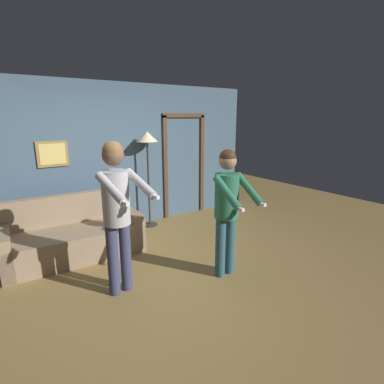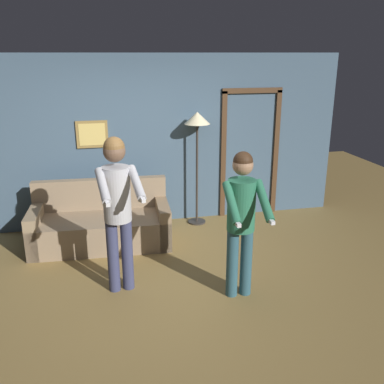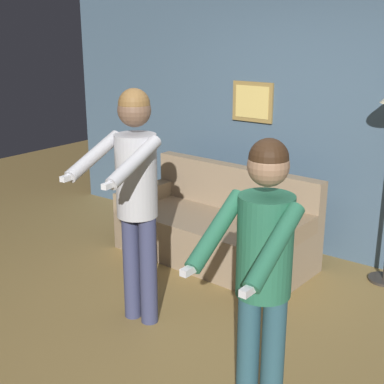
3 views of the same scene
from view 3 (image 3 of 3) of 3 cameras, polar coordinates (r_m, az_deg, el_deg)
ground_plane at (r=4.04m, az=-0.35°, el=-15.36°), size 12.00×12.00×0.00m
back_wall_assembly at (r=5.26m, az=13.53°, el=7.11°), size 6.40×0.10×2.60m
couch at (r=5.22m, az=2.58°, el=-4.16°), size 1.94×0.95×0.87m
person_standing_left at (r=3.85m, az=-6.05°, el=0.73°), size 0.49×0.74×1.78m
person_standing_right at (r=2.88m, az=7.54°, el=-7.32°), size 0.44×0.64×1.65m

